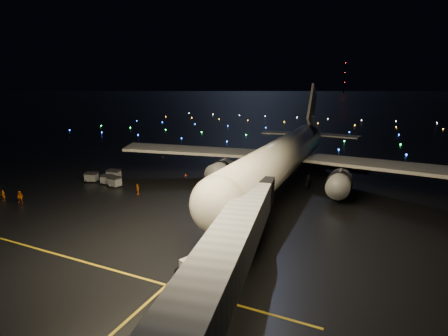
{
  "coord_description": "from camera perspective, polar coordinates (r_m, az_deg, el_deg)",
  "views": [
    {
      "loc": [
        27.59,
        -31.95,
        16.53
      ],
      "look_at": [
        7.11,
        12.0,
        5.0
      ],
      "focal_mm": 28.0,
      "sensor_mm": 36.0,
      "label": 1
    }
  ],
  "objects": [
    {
      "name": "baggage_cart_3",
      "position": [
        65.35,
        -20.83,
        -1.39
      ],
      "size": [
        2.37,
        2.01,
        1.71
      ],
      "primitive_type": "cube",
      "rotation": [
        0.0,
        0.0,
        0.34
      ],
      "color": "gray",
      "rests_on": "ground"
    },
    {
      "name": "baggage_cart_1",
      "position": [
        61.02,
        -17.45,
        -2.14
      ],
      "size": [
        2.18,
        1.65,
        1.72
      ],
      "primitive_type": "cube",
      "rotation": [
        0.0,
        0.0,
        -0.12
      ],
      "color": "gray",
      "rests_on": "ground"
    },
    {
      "name": "airliner",
      "position": [
        59.96,
        10.27,
        5.4
      ],
      "size": [
        61.34,
        58.46,
        16.87
      ],
      "primitive_type": null,
      "rotation": [
        0.0,
        0.0,
        0.03
      ],
      "color": "silver",
      "rests_on": "ground"
    },
    {
      "name": "lane_cross",
      "position": [
        42.63,
        -28.99,
        -11.21
      ],
      "size": [
        60.0,
        0.25,
        0.02
      ],
      "primitive_type": "cube",
      "color": "gold",
      "rests_on": "ground"
    },
    {
      "name": "crew_b",
      "position": [
        58.2,
        -30.32,
        -4.11
      ],
      "size": [
        1.08,
        1.02,
        1.77
      ],
      "primitive_type": "imported",
      "rotation": [
        0.0,
        0.0,
        0.57
      ],
      "color": "orange",
      "rests_on": "ground"
    },
    {
      "name": "lane_centre",
      "position": [
        52.16,
        6.3,
        -5.17
      ],
      "size": [
        0.25,
        80.0,
        0.02
      ],
      "primitive_type": "cube",
      "color": "gold",
      "rests_on": "ground"
    },
    {
      "name": "safety_cone_1",
      "position": [
        64.27,
        -0.45,
        -1.32
      ],
      "size": [
        0.45,
        0.45,
        0.46
      ],
      "primitive_type": "cone",
      "rotation": [
        0.0,
        0.0,
        0.14
      ],
      "color": "#FF5317",
      "rests_on": "ground"
    },
    {
      "name": "ground",
      "position": [
        333.5,
        20.52,
        9.71
      ],
      "size": [
        2000.0,
        2000.0,
        0.0
      ],
      "primitive_type": "plane",
      "color": "black",
      "rests_on": "ground"
    },
    {
      "name": "pushback_tug",
      "position": [
        32.08,
        -3.86,
        -15.85
      ],
      "size": [
        4.19,
        3.2,
        1.78
      ],
      "primitive_type": "cube",
      "rotation": [
        0.0,
        0.0,
        -0.38
      ],
      "color": "silver",
      "rests_on": "ground"
    },
    {
      "name": "baggage_cart_0",
      "position": [
        65.4,
        -17.56,
        -1.06
      ],
      "size": [
        2.41,
        1.88,
        1.86
      ],
      "primitive_type": "cube",
      "rotation": [
        0.0,
        0.0,
        0.17
      ],
      "color": "gray",
      "rests_on": "ground"
    },
    {
      "name": "safety_cone_2",
      "position": [
        65.62,
        -6.28,
        -1.09
      ],
      "size": [
        0.44,
        0.44,
        0.46
      ],
      "primitive_type": "cone",
      "rotation": [
        0.0,
        0.0,
        -0.07
      ],
      "color": "#FF5317",
      "rests_on": "ground"
    },
    {
      "name": "crew_a",
      "position": [
        60.68,
        -32.36,
        -3.8
      ],
      "size": [
        0.68,
        0.59,
        1.56
      ],
      "primitive_type": "imported",
      "rotation": [
        0.0,
        0.0,
        0.45
      ],
      "color": "orange",
      "rests_on": "ground"
    },
    {
      "name": "taxiway_lights",
      "position": [
        141.63,
        13.67,
        6.37
      ],
      "size": [
        164.0,
        92.0,
        0.36
      ],
      "primitive_type": null,
      "color": "black",
      "rests_on": "ground"
    },
    {
      "name": "radio_mast",
      "position": [
        777.06,
        19.09,
        13.81
      ],
      "size": [
        1.8,
        1.8,
        64.0
      ],
      "primitive_type": "cylinder",
      "color": "black",
      "rests_on": "ground"
    },
    {
      "name": "crew_c",
      "position": [
        55.75,
        -13.9,
        -3.39
      ],
      "size": [
        0.99,
        0.93,
        1.64
      ],
      "primitive_type": "imported",
      "rotation": [
        0.0,
        0.0,
        -0.72
      ],
      "color": "orange",
      "rests_on": "ground"
    },
    {
      "name": "safety_cone_3",
      "position": [
        83.04,
        -9.93,
        1.86
      ],
      "size": [
        0.46,
        0.46,
        0.48
      ],
      "primitive_type": "cone",
      "rotation": [
        0.0,
        0.0,
        0.1
      ],
      "color": "#FF5317",
      "rests_on": "ground"
    },
    {
      "name": "belt_loader",
      "position": [
        44.7,
        -1.87,
        -6.34
      ],
      "size": [
        6.19,
        2.62,
        2.91
      ],
      "primitive_type": null,
      "rotation": [
        0.0,
        0.0,
        0.17
      ],
      "color": "silver",
      "rests_on": "ground"
    },
    {
      "name": "safety_cone_0",
      "position": [
        57.6,
        -2.18,
        -3.03
      ],
      "size": [
        0.63,
        0.63,
        0.55
      ],
      "primitive_type": "cone",
      "rotation": [
        0.0,
        0.0,
        -0.39
      ],
      "color": "#FF5317",
      "rests_on": "ground"
    },
    {
      "name": "baggage_cart_2",
      "position": [
        63.01,
        -18.54,
        -1.78
      ],
      "size": [
        2.18,
        1.76,
        1.62
      ],
      "primitive_type": "cube",
      "rotation": [
        0.0,
        0.0,
        0.25
      ],
      "color": "gray",
      "rests_on": "ground"
    }
  ]
}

